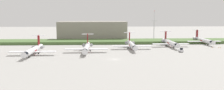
# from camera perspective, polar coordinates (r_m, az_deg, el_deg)

# --- Properties ---
(ground_plane) EXTENTS (500.00, 500.00, 0.00)m
(ground_plane) POSITION_cam_1_polar(r_m,az_deg,el_deg) (136.44, -0.06, -1.09)
(ground_plane) COLOR #9E9B96
(grass_berm) EXTENTS (320.00, 20.00, 1.96)m
(grass_berm) POSITION_cam_1_polar(r_m,az_deg,el_deg) (167.82, -0.58, 0.85)
(grass_berm) COLOR #4C6B38
(grass_berm) RESTS_ON ground
(regional_jet_second) EXTENTS (22.81, 31.00, 9.00)m
(regional_jet_second) POSITION_cam_1_polar(r_m,az_deg,el_deg) (124.84, -18.38, -1.10)
(regional_jet_second) COLOR white
(regional_jet_second) RESTS_ON ground
(regional_jet_third) EXTENTS (22.81, 31.00, 9.00)m
(regional_jet_third) POSITION_cam_1_polar(r_m,az_deg,el_deg) (127.88, -6.12, -0.57)
(regional_jet_third) COLOR white
(regional_jet_third) RESTS_ON ground
(regional_jet_fourth) EXTENTS (22.81, 31.00, 9.00)m
(regional_jet_fourth) POSITION_cam_1_polar(r_m,az_deg,el_deg) (139.12, 4.74, 0.10)
(regional_jet_fourth) COLOR white
(regional_jet_fourth) RESTS_ON ground
(regional_jet_fifth) EXTENTS (22.81, 31.00, 9.00)m
(regional_jet_fifth) POSITION_cam_1_polar(r_m,az_deg,el_deg) (153.37, 13.80, 0.60)
(regional_jet_fifth) COLOR white
(regional_jet_fifth) RESTS_ON ground
(regional_jet_sixth) EXTENTS (22.81, 31.00, 9.00)m
(regional_jet_sixth) POSITION_cam_1_polar(r_m,az_deg,el_deg) (174.42, 21.06, 1.12)
(regional_jet_sixth) COLOR white
(regional_jet_sixth) RESTS_ON ground
(antenna_mast) EXTENTS (4.40, 0.50, 23.05)m
(antenna_mast) POSITION_cam_1_polar(r_m,az_deg,el_deg) (190.84, 10.09, 4.13)
(antenna_mast) COLOR #B2B2B7
(antenna_mast) RESTS_ON ground
(distant_hangar) EXTENTS (52.81, 20.63, 14.52)m
(distant_hangar) POSITION_cam_1_polar(r_m,az_deg,el_deg) (187.39, -4.69, 3.45)
(distant_hangar) COLOR gray
(distant_hangar) RESTS_ON ground
(baggage_tug) EXTENTS (1.72, 3.20, 2.30)m
(baggage_tug) POSITION_cam_1_polar(r_m,az_deg,el_deg) (132.62, 16.30, -1.21)
(baggage_tug) COLOR silver
(baggage_tug) RESTS_ON ground
(safety_cone_front_marker) EXTENTS (0.44, 0.44, 0.55)m
(safety_cone_front_marker) POSITION_cam_1_polar(r_m,az_deg,el_deg) (155.35, 23.02, -0.54)
(safety_cone_front_marker) COLOR orange
(safety_cone_front_marker) RESTS_ON ground
(safety_cone_mid_marker) EXTENTS (0.44, 0.44, 0.55)m
(safety_cone_mid_marker) POSITION_cam_1_polar(r_m,az_deg,el_deg) (157.11, 24.32, -0.53)
(safety_cone_mid_marker) COLOR orange
(safety_cone_mid_marker) RESTS_ON ground
(safety_cone_rear_marker) EXTENTS (0.44, 0.44, 0.55)m
(safety_cone_rear_marker) POSITION_cam_1_polar(r_m,az_deg,el_deg) (157.75, 24.69, -0.52)
(safety_cone_rear_marker) COLOR orange
(safety_cone_rear_marker) RESTS_ON ground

